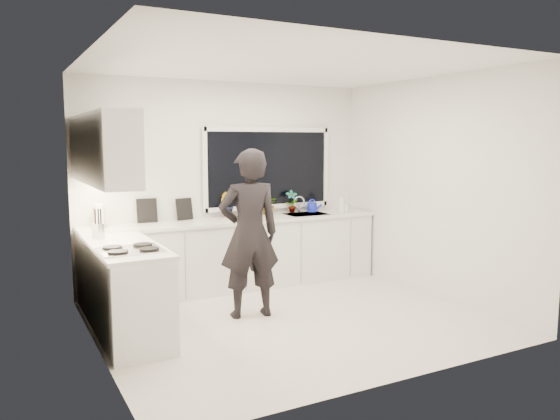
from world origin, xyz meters
TOP-DOWN VIEW (x-y plane):
  - floor at (0.00, 0.00)m, footprint 4.00×3.50m
  - wall_back at (0.00, 1.76)m, footprint 4.00×0.02m
  - wall_left at (-2.01, 0.00)m, footprint 0.02×3.50m
  - wall_right at (2.01, 0.00)m, footprint 0.02×3.50m
  - ceiling at (0.00, 0.00)m, footprint 4.00×3.50m
  - window at (0.60, 1.73)m, footprint 1.80×0.02m
  - base_cabinets_back at (0.00, 1.45)m, footprint 3.92×0.58m
  - base_cabinets_left at (-1.67, 0.35)m, footprint 0.58×1.60m
  - countertop_back at (0.00, 1.44)m, footprint 3.94×0.62m
  - countertop_left at (-1.67, 0.35)m, footprint 0.62×1.60m
  - upper_cabinets at (-1.79, 0.70)m, footprint 0.34×2.10m
  - sink at (1.05, 1.45)m, footprint 0.58×0.42m
  - faucet at (1.05, 1.65)m, footprint 0.03×0.03m
  - stovetop at (-1.69, -0.00)m, footprint 0.56×0.48m
  - person at (-0.34, 0.32)m, footprint 0.73×0.54m
  - pizza_tray at (0.05, 1.42)m, footprint 0.50×0.44m
  - pizza at (0.05, 1.42)m, footprint 0.45×0.40m
  - watering_can at (1.24, 1.61)m, footprint 0.17×0.17m
  - paper_towel_roll at (-1.70, 1.55)m, footprint 0.11×0.11m
  - knife_block at (-1.70, 1.59)m, footprint 0.14×0.12m
  - utensil_crock at (-1.84, 0.80)m, footprint 0.14×0.14m
  - picture_frame_large at (-0.62, 1.69)m, footprint 0.22×0.06m
  - picture_frame_small at (-1.10, 1.69)m, footprint 0.25×0.04m
  - herb_plants at (0.38, 1.61)m, footprint 1.17×0.33m
  - soap_bottles at (1.55, 1.30)m, footprint 0.19×0.14m

SIDE VIEW (x-z plane):
  - floor at x=0.00m, z-range -0.02..0.00m
  - base_cabinets_back at x=0.00m, z-range 0.00..0.88m
  - base_cabinets_left at x=-1.67m, z-range 0.00..0.88m
  - sink at x=1.05m, z-range 0.80..0.94m
  - countertop_back at x=0.00m, z-range 0.88..0.92m
  - countertop_left at x=-1.67m, z-range 0.88..0.92m
  - person at x=-0.34m, z-range 0.00..1.85m
  - stovetop at x=-1.69m, z-range 0.92..0.95m
  - pizza_tray at x=0.05m, z-range 0.92..0.95m
  - pizza at x=0.05m, z-range 0.95..0.96m
  - watering_can at x=1.24m, z-range 0.92..1.05m
  - utensil_crock at x=-1.84m, z-range 0.92..1.08m
  - faucet at x=1.05m, z-range 0.92..1.14m
  - knife_block at x=-1.70m, z-range 0.92..1.14m
  - soap_bottles at x=1.55m, z-range 0.91..1.18m
  - paper_towel_roll at x=-1.70m, z-range 0.92..1.18m
  - picture_frame_large at x=-0.62m, z-range 0.92..1.20m
  - picture_frame_small at x=-1.10m, z-range 0.92..1.22m
  - herb_plants at x=0.38m, z-range 0.91..1.24m
  - wall_back at x=0.00m, z-range 0.00..2.70m
  - wall_left at x=-2.01m, z-range 0.00..2.70m
  - wall_right at x=2.01m, z-range 0.00..2.70m
  - window at x=0.60m, z-range 1.05..2.05m
  - upper_cabinets at x=-1.79m, z-range 1.50..2.20m
  - ceiling at x=0.00m, z-range 2.70..2.72m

